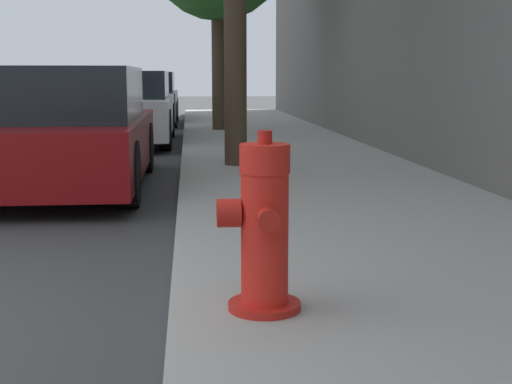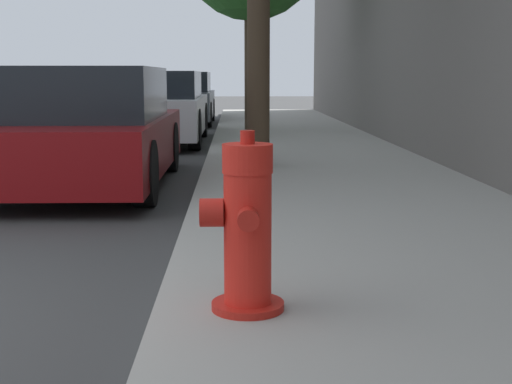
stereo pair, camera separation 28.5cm
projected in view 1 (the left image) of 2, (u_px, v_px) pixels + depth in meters
The scene contains 5 objects.
sidewalk_slab at pixel (489, 333), 3.23m from camera, with size 2.90×40.00×0.15m.
fire_hydrant at pixel (263, 230), 3.26m from camera, with size 0.39×0.40×0.83m.
parked_car_near at pixel (64, 131), 7.71m from camera, with size 1.75×4.06×1.32m.
parked_car_mid at pixel (122, 108), 12.85m from camera, with size 1.81×4.24×1.31m.
parked_car_far at pixel (141, 99), 17.94m from camera, with size 1.84×3.85×1.32m.
Camera 1 is at (2.10, -2.97, 1.23)m, focal length 50.00 mm.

